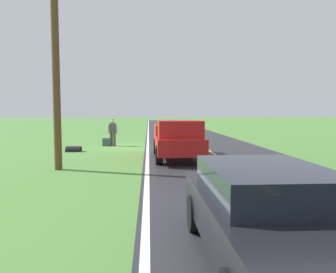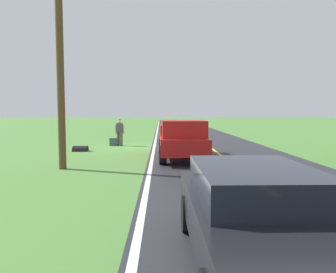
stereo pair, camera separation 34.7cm
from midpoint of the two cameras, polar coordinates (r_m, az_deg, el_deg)
name	(u,v)px [view 1 (the left image)]	position (r m, az deg, el deg)	size (l,w,h in m)	color
ground_plane	(126,147)	(20.23, -7.88, -1.86)	(200.00, 200.00, 0.00)	#4C7F38
road_surface	(202,146)	(20.42, 5.64, -1.77)	(7.26, 120.00, 0.00)	#28282D
lane_edge_line	(148,147)	(20.17, -4.09, -1.83)	(0.16, 117.60, 0.00)	silver
lane_centre_line	(202,146)	(20.42, 5.64, -1.76)	(0.14, 117.60, 0.00)	gold
hitchhiker_walking	(113,131)	(20.97, -10.21, 1.02)	(0.62, 0.51, 1.75)	#4C473D
suitcase_carried	(106,142)	(21.00, -11.35, -0.98)	(0.20, 0.46, 0.50)	#384C56
pickup_truck_passing	(177,138)	(14.86, 1.00, -0.34)	(2.14, 5.42, 1.82)	#B21919
sedan_ahead_same_lane	(267,213)	(4.92, 15.20, -12.89)	(1.94, 4.40, 1.41)	black
utility_pole_roadside	(56,63)	(13.00, -19.99, 12.15)	(0.28, 0.28, 8.01)	brown
drainage_culvert	(74,152)	(18.57, -16.85, -2.57)	(0.60, 0.60, 0.80)	black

